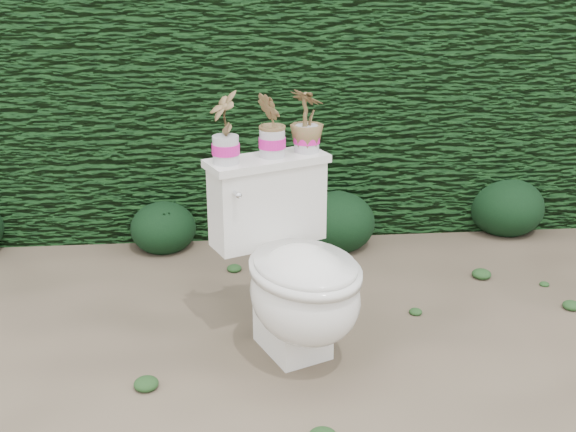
{
  "coord_description": "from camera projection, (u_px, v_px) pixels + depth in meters",
  "views": [
    {
      "loc": [
        -0.08,
        -2.71,
        1.59
      ],
      "look_at": [
        0.16,
        0.01,
        0.55
      ],
      "focal_mm": 45.0,
      "sensor_mm": 36.0,
      "label": 1
    }
  ],
  "objects": [
    {
      "name": "hedge",
      "position": [
        239.0,
        84.0,
        4.3
      ],
      "size": [
        8.0,
        1.0,
        1.6
      ],
      "primitive_type": "cube",
      "color": "#153D14",
      "rests_on": "ground"
    },
    {
      "name": "liriope_clump_3",
      "position": [
        337.0,
        217.0,
        3.98
      ],
      "size": [
        0.42,
        0.42,
        0.34
      ],
      "primitive_type": "ellipsoid",
      "color": "black",
      "rests_on": "ground"
    },
    {
      "name": "liriope_clump_2",
      "position": [
        163.0,
        223.0,
        3.97
      ],
      "size": [
        0.36,
        0.36,
        0.29
      ],
      "primitive_type": "ellipsoid",
      "color": "black",
      "rests_on": "ground"
    },
    {
      "name": "potted_plant_left",
      "position": [
        225.0,
        130.0,
        2.79
      ],
      "size": [
        0.14,
        0.17,
        0.27
      ],
      "primitive_type": "imported",
      "rotation": [
        0.0,
        0.0,
        5.04
      ],
      "color": "#247325",
      "rests_on": "toilet"
    },
    {
      "name": "potted_plant_right",
      "position": [
        307.0,
        122.0,
        2.96
      ],
      "size": [
        0.2,
        0.2,
        0.25
      ],
      "primitive_type": "imported",
      "rotation": [
        0.0,
        0.0,
        2.42
      ],
      "color": "#247325",
      "rests_on": "toilet"
    },
    {
      "name": "ground",
      "position": [
        252.0,
        338.0,
        3.1
      ],
      "size": [
        60.0,
        60.0,
        0.0
      ],
      "primitive_type": "plane",
      "color": "#7A6954",
      "rests_on": "ground"
    },
    {
      "name": "liriope_clump_4",
      "position": [
        506.0,
        202.0,
        4.2
      ],
      "size": [
        0.44,
        0.44,
        0.35
      ],
      "primitive_type": "ellipsoid",
      "color": "black",
      "rests_on": "ground"
    },
    {
      "name": "potted_plant_center",
      "position": [
        272.0,
        126.0,
        2.89
      ],
      "size": [
        0.11,
        0.14,
        0.25
      ],
      "primitive_type": "imported",
      "rotation": [
        0.0,
        0.0,
        4.69
      ],
      "color": "#247325",
      "rests_on": "toilet"
    },
    {
      "name": "toilet",
      "position": [
        295.0,
        274.0,
        2.87
      ],
      "size": [
        0.68,
        0.8,
        0.78
      ],
      "rotation": [
        0.0,
        0.0,
        0.4
      ],
      "color": "silver",
      "rests_on": "ground"
    }
  ]
}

